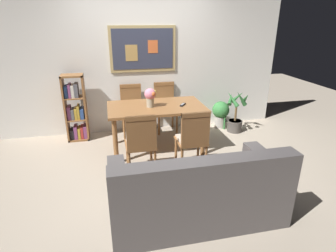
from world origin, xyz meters
The scene contains 13 objects.
ground_plane centered at (0.00, 0.00, 0.00)m, with size 12.00×12.00×0.00m, color tan.
wall_back_with_painting centered at (0.00, 1.51, 1.30)m, with size 5.20×0.14×2.60m.
dining_table centered at (0.05, 0.50, 0.65)m, with size 1.50×0.88×0.74m.
dining_chair_far_right centered at (0.36, 1.31, 0.54)m, with size 0.40×0.41×0.91m.
dining_chair_near_left centered at (-0.30, -0.29, 0.54)m, with size 0.40×0.41×0.91m.
dining_chair_far_left centered at (-0.27, 1.27, 0.54)m, with size 0.40×0.41×0.91m.
dining_chair_near_right centered at (0.41, -0.32, 0.54)m, with size 0.40×0.41×0.91m.
leather_couch centered at (0.16, -1.27, 0.31)m, with size 1.80×0.84×0.84m.
bookshelf centered at (-1.24, 1.20, 0.52)m, with size 0.36×0.28×1.15m.
potted_ivy centered at (1.45, 1.20, 0.30)m, with size 0.33×0.33×0.53m.
potted_palm centered at (1.64, 0.93, 0.30)m, with size 0.44×0.40×0.83m.
flower_vase centered at (-0.04, 0.47, 0.92)m, with size 0.19×0.19×0.29m.
tv_remote centered at (0.47, 0.44, 0.76)m, with size 0.13×0.15×0.02m.
Camera 1 is at (-0.66, -3.59, 2.03)m, focal length 29.64 mm.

